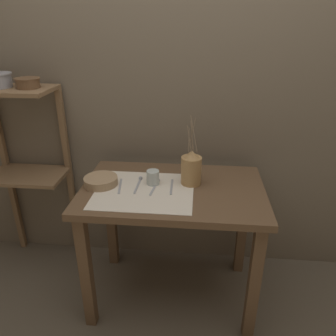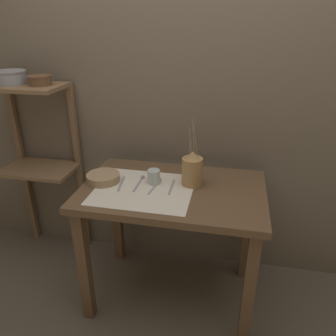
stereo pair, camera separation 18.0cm
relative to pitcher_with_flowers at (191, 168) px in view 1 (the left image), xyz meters
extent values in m
plane|color=brown|center=(-0.10, -0.06, -0.88)|extent=(12.00, 12.00, 0.00)
cube|color=#6B5E4C|center=(-0.10, 0.38, 0.32)|extent=(7.00, 0.06, 2.40)
cube|color=brown|center=(-0.10, -0.06, -0.12)|extent=(1.03, 0.67, 0.04)
cube|color=brown|center=(-0.56, -0.33, -0.51)|extent=(0.06, 0.06, 0.75)
cube|color=brown|center=(0.36, -0.33, -0.51)|extent=(0.06, 0.06, 0.75)
cube|color=brown|center=(-0.56, 0.21, -0.51)|extent=(0.06, 0.06, 0.75)
cube|color=brown|center=(0.36, 0.21, -0.51)|extent=(0.06, 0.06, 0.75)
cube|color=brown|center=(-1.09, 0.18, 0.39)|extent=(0.49, 0.31, 0.02)
cube|color=brown|center=(-1.09, 0.18, -0.18)|extent=(0.49, 0.31, 0.02)
cube|color=brown|center=(-1.32, 0.32, -0.24)|extent=(0.04, 0.04, 1.28)
cube|color=brown|center=(-0.86, 0.32, -0.24)|extent=(0.04, 0.04, 1.28)
cube|color=beige|center=(-0.25, -0.11, -0.09)|extent=(0.54, 0.46, 0.00)
cylinder|color=#A87F4C|center=(0.00, 0.00, -0.01)|extent=(0.12, 0.12, 0.16)
cone|color=#A87F4C|center=(0.00, 0.00, 0.09)|extent=(0.09, 0.09, 0.04)
cylinder|color=#847056|center=(0.01, -0.02, 0.21)|extent=(0.05, 0.04, 0.19)
cylinder|color=#847056|center=(0.00, 0.02, 0.19)|extent=(0.01, 0.01, 0.16)
cylinder|color=#847056|center=(-0.02, -0.01, 0.17)|extent=(0.01, 0.03, 0.13)
cylinder|color=#847056|center=(-0.01, -0.02, 0.18)|extent=(0.03, 0.03, 0.14)
cylinder|color=#847056|center=(0.00, 0.01, 0.19)|extent=(0.02, 0.04, 0.16)
cylinder|color=#847056|center=(0.00, 0.01, 0.20)|extent=(0.04, 0.04, 0.19)
cylinder|color=#9E7F5B|center=(-0.51, -0.06, -0.07)|extent=(0.19, 0.19, 0.05)
cylinder|color=#B7C1BC|center=(-0.22, -0.03, -0.05)|extent=(0.07, 0.07, 0.08)
cube|color=#939399|center=(-0.40, -0.08, -0.09)|extent=(0.04, 0.18, 0.00)
cube|color=#939399|center=(-0.30, -0.07, -0.09)|extent=(0.02, 0.18, 0.00)
sphere|color=#939399|center=(-0.30, 0.02, -0.09)|extent=(0.02, 0.02, 0.02)
cube|color=#939399|center=(-0.20, -0.08, -0.09)|extent=(0.03, 0.18, 0.00)
sphere|color=#939399|center=(-0.19, 0.01, -0.09)|extent=(0.02, 0.02, 0.02)
cube|color=#939399|center=(-0.11, -0.06, -0.09)|extent=(0.02, 0.18, 0.00)
cylinder|color=brown|center=(-0.98, 0.18, 0.43)|extent=(0.14, 0.14, 0.06)
cylinder|color=brown|center=(-0.98, 0.18, 0.45)|extent=(0.14, 0.14, 0.01)
camera|label=1|loc=(0.03, -1.69, 0.77)|focal=35.00mm
camera|label=2|loc=(0.21, -1.66, 0.77)|focal=35.00mm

